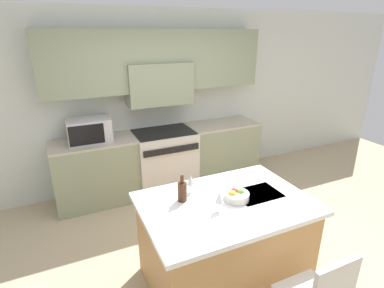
% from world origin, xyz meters
% --- Properties ---
extents(ground_plane, '(10.00, 10.00, 0.00)m').
position_xyz_m(ground_plane, '(0.00, 0.00, 0.00)').
color(ground_plane, tan).
extents(back_cabinetry, '(10.00, 0.46, 2.70)m').
position_xyz_m(back_cabinetry, '(0.00, 2.09, 1.58)').
color(back_cabinetry, silver).
rests_on(back_cabinetry, ground_plane).
extents(back_counter, '(3.21, 0.62, 0.95)m').
position_xyz_m(back_counter, '(0.00, 1.83, 0.47)').
color(back_counter, gray).
rests_on(back_counter, ground_plane).
extents(range_stove, '(0.91, 0.70, 0.95)m').
position_xyz_m(range_stove, '(0.00, 1.81, 0.48)').
color(range_stove, beige).
rests_on(range_stove, ground_plane).
extents(microwave, '(0.57, 0.40, 0.32)m').
position_xyz_m(microwave, '(-1.06, 1.83, 1.11)').
color(microwave, '#B7B7BC').
rests_on(microwave, back_counter).
extents(kitchen_island, '(1.55, 1.06, 0.91)m').
position_xyz_m(kitchen_island, '(-0.12, -0.24, 0.46)').
color(kitchen_island, '#B7844C').
rests_on(kitchen_island, ground_plane).
extents(wine_bottle, '(0.09, 0.09, 0.26)m').
position_xyz_m(wine_bottle, '(-0.48, -0.06, 1.01)').
color(wine_bottle, '#422314').
rests_on(wine_bottle, kitchen_island).
extents(wine_glass_near, '(0.07, 0.07, 0.19)m').
position_xyz_m(wine_glass_near, '(-0.25, -0.35, 1.04)').
color(wine_glass_near, white).
rests_on(wine_glass_near, kitchen_island).
extents(wine_glass_far, '(0.07, 0.07, 0.19)m').
position_xyz_m(wine_glass_far, '(-0.35, 0.05, 1.04)').
color(wine_glass_far, white).
rests_on(wine_glass_far, kitchen_island).
extents(fruit_bowl, '(0.23, 0.23, 0.10)m').
position_xyz_m(fruit_bowl, '(-0.02, -0.25, 0.95)').
color(fruit_bowl, silver).
rests_on(fruit_bowl, kitchen_island).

